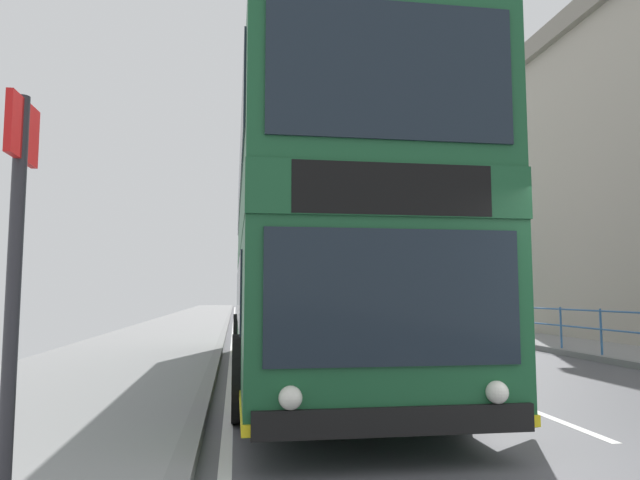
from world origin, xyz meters
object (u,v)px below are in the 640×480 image
object	(u,v)px
double_decker_bus_main	(310,250)
background_building_01	(466,267)
background_bus_far_lane	(385,292)
bus_stop_sign_near	(15,261)
street_lamp_far_side	(456,217)
bare_tree_far_00	(387,273)

from	to	relation	value
double_decker_bus_main	background_building_01	size ratio (longest dim) A/B	0.69
double_decker_bus_main	background_bus_far_lane	bearing A→B (deg)	70.09
background_bus_far_lane	bus_stop_sign_near	distance (m)	23.24
street_lamp_far_side	background_building_01	world-z (taller)	street_lamp_far_side
street_lamp_far_side	background_building_01	bearing A→B (deg)	66.42
background_bus_far_lane	bare_tree_far_00	size ratio (longest dim) A/B	2.01
double_decker_bus_main	bare_tree_far_00	size ratio (longest dim) A/B	2.16
bus_stop_sign_near	bare_tree_far_00	bearing A→B (deg)	71.25
background_building_01	street_lamp_far_side	bearing A→B (deg)	-113.58
bare_tree_far_00	background_building_01	size ratio (longest dim) A/B	0.32
background_bus_far_lane	street_lamp_far_side	distance (m)	4.83
street_lamp_far_side	background_building_01	distance (m)	29.64
bus_stop_sign_near	bare_tree_far_00	size ratio (longest dim) A/B	0.48
street_lamp_far_side	background_building_01	size ratio (longest dim) A/B	0.48
double_decker_bus_main	bus_stop_sign_near	distance (m)	7.44
bus_stop_sign_near	street_lamp_far_side	size ratio (longest dim) A/B	0.32
bare_tree_far_00	background_building_01	xyz separation A→B (m)	(11.45, 14.61, 1.19)
background_bus_far_lane	background_building_01	bearing A→B (deg)	59.75
bare_tree_far_00	bus_stop_sign_near	bearing A→B (deg)	-108.75
double_decker_bus_main	background_building_01	world-z (taller)	background_building_01
bus_stop_sign_near	background_building_01	bearing A→B (deg)	64.34
double_decker_bus_main	bare_tree_far_00	distance (m)	25.77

